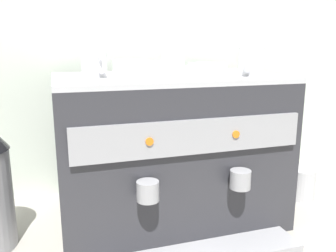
% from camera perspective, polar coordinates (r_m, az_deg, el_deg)
% --- Properties ---
extents(ground_plane, '(4.00, 4.00, 0.00)m').
position_cam_1_polar(ground_plane, '(1.20, 0.00, -14.25)').
color(ground_plane, '#9E998E').
extents(tiled_backsplash_wall, '(2.80, 0.03, 1.10)m').
position_cam_1_polar(tiled_backsplash_wall, '(1.36, -3.99, 12.85)').
color(tiled_backsplash_wall, silver).
rests_on(tiled_backsplash_wall, ground_plane).
extents(espresso_machine, '(0.67, 0.52, 0.46)m').
position_cam_1_polar(espresso_machine, '(1.11, 0.07, -3.81)').
color(espresso_machine, '#2D2D33').
rests_on(espresso_machine, ground_plane).
extents(ceramic_cup_0, '(0.07, 0.11, 0.07)m').
position_cam_1_polar(ceramic_cup_0, '(1.03, -11.72, 9.83)').
color(ceramic_cup_0, white).
rests_on(ceramic_cup_0, espresso_machine).
extents(ceramic_cup_1, '(0.09, 0.10, 0.08)m').
position_cam_1_polar(ceramic_cup_1, '(1.09, 13.19, 10.05)').
color(ceramic_cup_1, white).
rests_on(ceramic_cup_1, espresso_machine).
extents(ceramic_cup_2, '(0.08, 0.12, 0.07)m').
position_cam_1_polar(ceramic_cup_2, '(1.18, 0.79, 10.46)').
color(ceramic_cup_2, white).
rests_on(ceramic_cup_2, espresso_machine).
extents(ceramic_bowl_0, '(0.11, 0.11, 0.04)m').
position_cam_1_polar(ceramic_bowl_0, '(1.02, -2.49, 9.09)').
color(ceramic_bowl_0, white).
rests_on(ceramic_bowl_0, espresso_machine).
extents(ceramic_bowl_1, '(0.13, 0.13, 0.03)m').
position_cam_1_polar(ceramic_bowl_1, '(1.15, 6.43, 9.22)').
color(ceramic_bowl_1, white).
rests_on(ceramic_bowl_1, espresso_machine).
extents(ceramic_bowl_2, '(0.11, 0.11, 0.04)m').
position_cam_1_polar(ceramic_bowl_2, '(1.13, -6.12, 9.43)').
color(ceramic_bowl_2, white).
rests_on(ceramic_bowl_2, espresso_machine).
extents(ceramic_bowl_3, '(0.11, 0.11, 0.03)m').
position_cam_1_polar(ceramic_bowl_3, '(1.00, 4.30, 8.67)').
color(ceramic_bowl_3, white).
rests_on(ceramic_bowl_3, espresso_machine).
extents(milk_pitcher, '(0.11, 0.11, 0.11)m').
position_cam_1_polar(milk_pitcher, '(1.40, 20.54, -8.56)').
color(milk_pitcher, '#B7B7BC').
rests_on(milk_pitcher, ground_plane).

